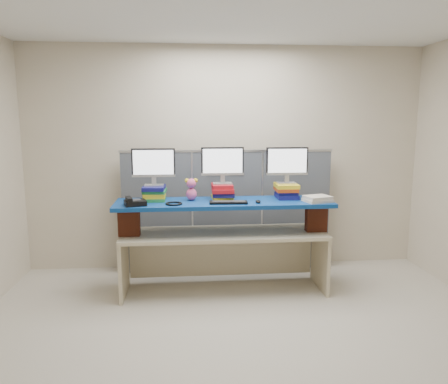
{
  "coord_description": "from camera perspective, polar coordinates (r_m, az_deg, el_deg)",
  "views": [
    {
      "loc": [
        -0.49,
        -3.51,
        1.91
      ],
      "look_at": [
        -0.1,
        1.1,
        1.12
      ],
      "focal_mm": 35.0,
      "sensor_mm": 36.0,
      "label": 1
    }
  ],
  "objects": [
    {
      "name": "headset",
      "position": [
        4.56,
        -6.56,
        -1.51
      ],
      "size": [
        0.2,
        0.2,
        0.02
      ],
      "primitive_type": "torus",
      "rotation": [
        0.0,
        0.0,
        -0.17
      ],
      "color": "black",
      "rests_on": "blue_board"
    },
    {
      "name": "mouse",
      "position": [
        4.63,
        4.47,
        -1.25
      ],
      "size": [
        0.07,
        0.11,
        0.03
      ],
      "primitive_type": "ellipsoid",
      "rotation": [
        0.0,
        0.0,
        0.17
      ],
      "color": "black",
      "rests_on": "blue_board"
    },
    {
      "name": "monitor_center",
      "position": [
        4.78,
        -0.19,
        3.79
      ],
      "size": [
        0.47,
        0.13,
        0.41
      ],
      "rotation": [
        0.0,
        0.0,
        0.01
      ],
      "color": "#ABABB0",
      "rests_on": "book_stack_center"
    },
    {
      "name": "binder_stack",
      "position": [
        4.78,
        12.12,
        -0.89
      ],
      "size": [
        0.32,
        0.29,
        0.06
      ],
      "rotation": [
        0.0,
        0.0,
        0.3
      ],
      "color": "beige",
      "rests_on": "blue_board"
    },
    {
      "name": "brick_pier_left",
      "position": [
        4.73,
        -12.29,
        -3.81
      ],
      "size": [
        0.22,
        0.12,
        0.3
      ],
      "primitive_type": "cube",
      "rotation": [
        0.0,
        0.0,
        0.01
      ],
      "color": "maroon",
      "rests_on": "desk"
    },
    {
      "name": "blue_board",
      "position": [
        4.72,
        0.0,
        -1.45
      ],
      "size": [
        2.34,
        0.6,
        0.04
      ],
      "primitive_type": "cube",
      "rotation": [
        0.0,
        0.0,
        0.01
      ],
      "color": "navy",
      "rests_on": "brick_pier_left"
    },
    {
      "name": "monitor_left",
      "position": [
        4.77,
        -9.19,
        3.55
      ],
      "size": [
        0.47,
        0.13,
        0.41
      ],
      "rotation": [
        0.0,
        0.0,
        0.01
      ],
      "color": "#ABABB0",
      "rests_on": "book_stack_left"
    },
    {
      "name": "monitor_right",
      "position": [
        4.89,
        8.23,
        3.77
      ],
      "size": [
        0.47,
        0.13,
        0.41
      ],
      "rotation": [
        0.0,
        0.0,
        0.01
      ],
      "color": "#ABABB0",
      "rests_on": "book_stack_right"
    },
    {
      "name": "desk",
      "position": [
        4.83,
        0.0,
        -6.82
      ],
      "size": [
        2.23,
        0.66,
        0.68
      ],
      "rotation": [
        0.0,
        0.0,
        0.01
      ],
      "color": "#C5B796",
      "rests_on": "ground"
    },
    {
      "name": "book_stack_right",
      "position": [
        4.93,
        8.15,
        0.15
      ],
      "size": [
        0.24,
        0.3,
        0.16
      ],
      "color": "navy",
      "rests_on": "blue_board"
    },
    {
      "name": "keyboard",
      "position": [
        4.58,
        0.59,
        -1.36
      ],
      "size": [
        0.4,
        0.15,
        0.03
      ],
      "rotation": [
        0.0,
        0.0,
        -0.04
      ],
      "color": "black",
      "rests_on": "blue_board"
    },
    {
      "name": "book_stack_left",
      "position": [
        4.81,
        -9.09,
        -0.15
      ],
      "size": [
        0.26,
        0.31,
        0.16
      ],
      "color": "#24873E",
      "rests_on": "blue_board"
    },
    {
      "name": "plush_toy",
      "position": [
        4.76,
        -4.28,
        0.38
      ],
      "size": [
        0.14,
        0.11,
        0.24
      ],
      "rotation": [
        0.0,
        0.0,
        0.18
      ],
      "color": "#EB5991",
      "rests_on": "blue_board"
    },
    {
      "name": "book_stack_center",
      "position": [
        4.82,
        -0.19,
        0.07
      ],
      "size": [
        0.25,
        0.3,
        0.17
      ],
      "color": "yellow",
      "rests_on": "blue_board"
    },
    {
      "name": "brick_pier_right",
      "position": [
        4.91,
        11.94,
        -3.31
      ],
      "size": [
        0.22,
        0.12,
        0.3
      ],
      "primitive_type": "cube",
      "rotation": [
        0.0,
        0.0,
        0.01
      ],
      "color": "maroon",
      "rests_on": "desk"
    },
    {
      "name": "desk_phone",
      "position": [
        4.57,
        -11.62,
        -1.32
      ],
      "size": [
        0.26,
        0.24,
        0.09
      ],
      "rotation": [
        0.0,
        0.0,
        0.28
      ],
      "color": "black",
      "rests_on": "blue_board"
    },
    {
      "name": "room",
      "position": [
        3.58,
        3.03,
        1.44
      ],
      "size": [
        5.0,
        4.0,
        2.8
      ],
      "color": "beige",
      "rests_on": "ground"
    },
    {
      "name": "cubicle_partition",
      "position": [
        5.44,
        0.42,
        -2.46
      ],
      "size": [
        2.6,
        0.06,
        1.53
      ],
      "color": "#474B54",
      "rests_on": "ground"
    }
  ]
}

